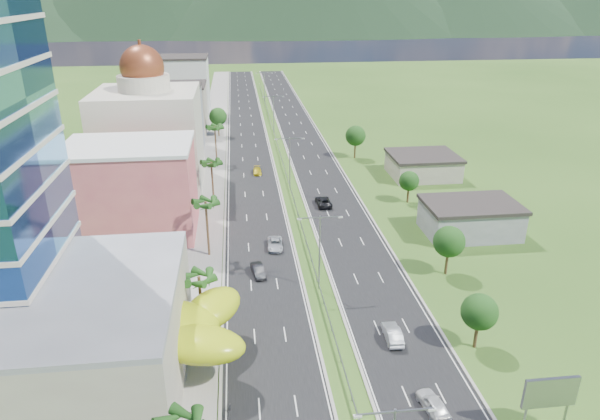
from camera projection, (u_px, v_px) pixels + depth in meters
name	position (u px, v px, depth m)	size (l,w,h in m)	color
ground	(331.00, 331.00, 64.99)	(500.00, 500.00, 0.00)	#2D5119
road_left	(248.00, 140.00, 146.66)	(11.00, 260.00, 0.04)	black
road_right	(302.00, 138.00, 148.30)	(11.00, 260.00, 0.04)	black
sidewalk_left	(213.00, 141.00, 145.61)	(7.00, 260.00, 0.12)	gray
median_guardrail	(281.00, 156.00, 130.74)	(0.10, 216.06, 0.76)	gray
streetlight_median_b	(320.00, 245.00, 71.56)	(6.04, 0.25, 11.00)	gray
streetlight_median_c	(290.00, 158.00, 108.23)	(6.04, 0.25, 11.00)	gray
streetlight_median_d	(274.00, 111.00, 149.47)	(6.04, 0.25, 11.00)	gray
streetlight_median_e	(264.00, 84.00, 190.72)	(6.04, 0.25, 11.00)	gray
mall_podium	(30.00, 343.00, 53.89)	(30.00, 24.00, 11.00)	gray
lime_canopy	(155.00, 327.00, 57.22)	(18.00, 15.00, 7.40)	#A7BA12
pink_shophouse	(132.00, 191.00, 88.38)	(20.00, 15.00, 15.00)	#C8525E
domed_building	(149.00, 134.00, 107.98)	(20.00, 20.00, 28.70)	beige
midrise_grey	(169.00, 122.00, 132.30)	(16.00, 15.00, 16.00)	gray
midrise_beige	(178.00, 109.00, 153.04)	(16.00, 15.00, 13.00)	gray
midrise_white	(184.00, 87.00, 173.16)	(16.00, 15.00, 18.00)	silver
billboard	(550.00, 394.00, 48.64)	(5.20, 0.35, 6.20)	gray
shed_near	(470.00, 220.00, 90.00)	(15.00, 10.00, 5.00)	gray
shed_far	(423.00, 166.00, 117.83)	(14.00, 12.00, 4.40)	gray
palm_tree_b	(199.00, 280.00, 62.42)	(3.60, 3.60, 8.10)	#47301C
palm_tree_c	(206.00, 205.00, 80.20)	(3.60, 3.60, 9.60)	#47301C
palm_tree_d	(211.00, 164.00, 101.65)	(3.60, 3.60, 8.60)	#47301C
palm_tree_e	(215.00, 129.00, 124.27)	(3.60, 3.60, 9.40)	#47301C
leafy_tree_lfar	(218.00, 117.00, 148.23)	(4.90, 4.90, 8.05)	#47301C
leafy_tree_ra	(479.00, 312.00, 60.32)	(4.20, 4.20, 6.90)	#47301C
leafy_tree_rb	(449.00, 242.00, 76.07)	(4.55, 4.55, 7.47)	#47301C
leafy_tree_rc	(409.00, 181.00, 102.37)	(3.85, 3.85, 6.33)	#47301C
leafy_tree_rd	(355.00, 136.00, 128.97)	(4.90, 4.90, 8.05)	#47301C
mountain_ridge	(311.00, 34.00, 484.01)	(860.00, 140.00, 90.00)	black
car_dark_left	(258.00, 270.00, 77.40)	(1.55, 4.45, 1.46)	black
car_silver_mid_left	(275.00, 244.00, 85.42)	(2.36, 5.13, 1.42)	#B2B6BB
car_yellow_far_left	(257.00, 171.00, 119.73)	(1.77, 4.35, 1.26)	gold
car_white_near_right	(433.00, 404.00, 52.49)	(1.87, 4.65, 1.58)	silver
car_silver_right	(393.00, 334.00, 63.10)	(1.73, 4.95, 1.63)	#AEB2B6
car_dark_far_right	(323.00, 201.00, 102.22)	(2.61, 5.65, 1.57)	black
motorcycle	(229.00, 410.00, 52.01)	(0.59, 1.94, 1.24)	black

